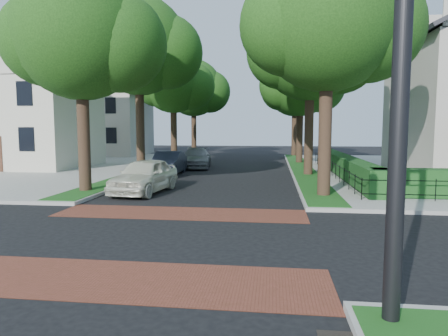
% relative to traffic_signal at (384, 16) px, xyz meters
% --- Properties ---
extents(ground, '(120.00, 120.00, 0.00)m').
position_rel_traffic_signal_xyz_m(ground, '(-4.89, 4.41, -4.71)').
color(ground, black).
rests_on(ground, ground).
extents(crosswalk_far, '(9.00, 2.20, 0.01)m').
position_rel_traffic_signal_xyz_m(crosswalk_far, '(-4.89, 7.61, -4.70)').
color(crosswalk_far, brown).
rests_on(crosswalk_far, ground).
extents(crosswalk_near, '(9.00, 2.20, 0.01)m').
position_rel_traffic_signal_xyz_m(crosswalk_near, '(-4.89, 1.21, -4.70)').
color(crosswalk_near, brown).
rests_on(crosswalk_near, ground).
extents(grass_strip_ne, '(1.60, 29.80, 0.02)m').
position_rel_traffic_signal_xyz_m(grass_strip_ne, '(0.51, 23.51, -4.55)').
color(grass_strip_ne, '#194B15').
rests_on(grass_strip_ne, sidewalk_ne).
extents(grass_strip_nw, '(1.60, 29.80, 0.02)m').
position_rel_traffic_signal_xyz_m(grass_strip_nw, '(-10.29, 23.51, -4.55)').
color(grass_strip_nw, '#194B15').
rests_on(grass_strip_nw, sidewalk_nw).
extents(tree_right_near, '(7.75, 6.67, 10.66)m').
position_rel_traffic_signal_xyz_m(tree_right_near, '(0.72, 11.65, 2.92)').
color(tree_right_near, black).
rests_on(tree_right_near, sidewalk_ne).
extents(tree_right_mid, '(8.25, 7.09, 11.22)m').
position_rel_traffic_signal_xyz_m(tree_right_mid, '(0.72, 19.66, 3.28)').
color(tree_right_mid, black).
rests_on(tree_right_mid, sidewalk_ne).
extents(tree_right_far, '(7.25, 6.23, 9.74)m').
position_rel_traffic_signal_xyz_m(tree_right_far, '(0.71, 28.64, 2.20)').
color(tree_right_far, black).
rests_on(tree_right_far, sidewalk_ne).
extents(tree_right_back, '(7.50, 6.45, 10.20)m').
position_rel_traffic_signal_xyz_m(tree_right_back, '(0.72, 37.64, 2.56)').
color(tree_right_back, black).
rests_on(tree_right_back, sidewalk_ne).
extents(tree_left_near, '(7.50, 6.45, 10.20)m').
position_rel_traffic_signal_xyz_m(tree_left_near, '(-10.28, 11.64, 2.56)').
color(tree_left_near, black).
rests_on(tree_left_near, sidewalk_nw).
extents(tree_left_mid, '(8.00, 6.88, 11.48)m').
position_rel_traffic_signal_xyz_m(tree_left_mid, '(-10.28, 19.66, 3.64)').
color(tree_left_mid, black).
rests_on(tree_left_mid, sidewalk_nw).
extents(tree_left_far, '(7.00, 6.02, 9.86)m').
position_rel_traffic_signal_xyz_m(tree_left_far, '(-10.29, 28.63, 2.41)').
color(tree_left_far, black).
rests_on(tree_left_far, sidewalk_nw).
extents(tree_left_back, '(7.75, 6.66, 10.44)m').
position_rel_traffic_signal_xyz_m(tree_left_back, '(-10.28, 37.65, 2.70)').
color(tree_left_back, black).
rests_on(tree_left_back, sidewalk_nw).
extents(hedge_main_road, '(1.00, 18.00, 1.20)m').
position_rel_traffic_signal_xyz_m(hedge_main_road, '(2.81, 19.41, -3.96)').
color(hedge_main_road, '#164117').
rests_on(hedge_main_road, sidewalk_ne).
extents(fence_main_road, '(0.06, 18.00, 0.90)m').
position_rel_traffic_signal_xyz_m(fence_main_road, '(2.01, 19.41, -4.11)').
color(fence_main_road, black).
rests_on(fence_main_road, sidewalk_ne).
extents(house_left_near, '(10.00, 9.00, 10.14)m').
position_rel_traffic_signal_xyz_m(house_left_near, '(-20.38, 22.41, 0.33)').
color(house_left_near, beige).
rests_on(house_left_near, sidewalk_nw).
extents(house_left_far, '(10.00, 9.00, 10.14)m').
position_rel_traffic_signal_xyz_m(house_left_far, '(-20.38, 36.41, 0.33)').
color(house_left_far, '#B5AFA2').
rests_on(house_left_far, sidewalk_nw).
extents(traffic_signal, '(2.17, 2.00, 8.00)m').
position_rel_traffic_signal_xyz_m(traffic_signal, '(0.00, 0.00, 0.00)').
color(traffic_signal, black).
rests_on(traffic_signal, sidewalk_se).
extents(parked_car_front, '(2.46, 5.00, 1.64)m').
position_rel_traffic_signal_xyz_m(parked_car_front, '(-7.68, 11.96, -3.89)').
color(parked_car_front, silver).
rests_on(parked_car_front, ground).
extents(parked_car_middle, '(1.79, 4.77, 1.55)m').
position_rel_traffic_signal_xyz_m(parked_car_middle, '(-8.49, 19.32, -3.93)').
color(parked_car_middle, '#202330').
rests_on(parked_car_middle, ground).
extents(parked_car_rear, '(2.70, 5.44, 1.52)m').
position_rel_traffic_signal_xyz_m(parked_car_rear, '(-7.56, 24.27, -3.95)').
color(parked_car_rear, slate).
rests_on(parked_car_rear, ground).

